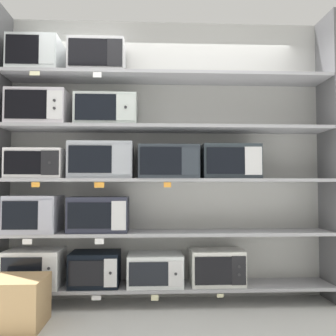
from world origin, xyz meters
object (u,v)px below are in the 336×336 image
object	(u,v)px
microwave_5	(99,214)
microwave_7	(102,161)
microwave_4	(34,214)
microwave_12	(37,57)
microwave_11	(107,111)
microwave_8	(168,162)
microwave_9	(230,162)
microwave_2	(155,269)
microwave_3	(217,267)
microwave_13	(97,58)
shipping_carton	(15,302)
microwave_1	(95,269)
microwave_0	(35,268)
microwave_6	(37,164)
microwave_10	(40,109)

from	to	relation	value
microwave_5	microwave_7	bearing A→B (deg)	-0.18
microwave_4	microwave_12	xyz separation A→B (m)	(-0.00, -0.00, 1.44)
microwave_5	microwave_11	xyz separation A→B (m)	(0.06, -0.00, 0.95)
microwave_8	microwave_9	xyz separation A→B (m)	(0.59, 0.00, 0.01)
microwave_2	microwave_12	bearing A→B (deg)	-179.98
microwave_3	microwave_11	distance (m)	1.76
microwave_11	microwave_13	world-z (taller)	microwave_13
microwave_9	microwave_5	bearing A→B (deg)	179.99
microwave_5	shipping_carton	bearing A→B (deg)	-136.66
microwave_3	microwave_5	distance (m)	1.18
microwave_11	microwave_12	world-z (taller)	microwave_12
microwave_1	microwave_2	bearing A→B (deg)	-0.01
microwave_0	microwave_13	size ratio (longest dim) A/B	0.96
microwave_12	microwave_6	bearing A→B (deg)	0.49
microwave_3	microwave_6	size ratio (longest dim) A/B	0.97
microwave_3	microwave_7	world-z (taller)	microwave_7
microwave_1	microwave_6	bearing A→B (deg)	-179.98
microwave_1	microwave_9	xyz separation A→B (m)	(1.24, -0.00, 0.97)
microwave_4	shipping_carton	xyz separation A→B (m)	(0.03, -0.52, -0.63)
microwave_0	microwave_2	bearing A→B (deg)	0.01
microwave_11	microwave_12	distance (m)	0.82
microwave_1	shipping_carton	size ratio (longest dim) A/B	1.01
microwave_7	microwave_2	bearing A→B (deg)	-0.01
microwave_1	microwave_4	bearing A→B (deg)	-180.00
microwave_0	microwave_8	world-z (taller)	microwave_8
microwave_10	microwave_2	bearing A→B (deg)	0.02
microwave_2	microwave_8	size ratio (longest dim) A/B	0.91
microwave_0	microwave_10	bearing A→B (deg)	-0.28
microwave_12	microwave_10	bearing A→B (deg)	-0.08
microwave_0	microwave_4	xyz separation A→B (m)	(-0.02, 0.00, 0.48)
microwave_1	microwave_13	world-z (taller)	microwave_13
microwave_4	microwave_11	world-z (taller)	microwave_11
microwave_0	microwave_1	xyz separation A→B (m)	(0.54, 0.00, -0.01)
microwave_5	microwave_7	world-z (taller)	microwave_7
microwave_13	microwave_8	bearing A→B (deg)	-0.00
microwave_2	microwave_6	size ratio (longest dim) A/B	1.01
microwave_2	microwave_10	world-z (taller)	microwave_10
microwave_7	microwave_4	bearing A→B (deg)	-180.00
microwave_0	microwave_10	xyz separation A→B (m)	(0.02, -0.00, 1.44)
microwave_12	microwave_7	bearing A→B (deg)	0.03
microwave_13	microwave_11	bearing A→B (deg)	-0.08
microwave_9	microwave_11	world-z (taller)	microwave_11
microwave_9	microwave_3	bearing A→B (deg)	-179.93
shipping_carton	microwave_1	bearing A→B (deg)	44.86
microwave_13	microwave_1	bearing A→B (deg)	145.06
microwave_13	microwave_5	bearing A→B (deg)	0.66
microwave_5	microwave_9	world-z (taller)	microwave_9
shipping_carton	microwave_11	bearing A→B (deg)	40.26
microwave_3	microwave_1	bearing A→B (deg)	179.99
microwave_3	microwave_13	bearing A→B (deg)	180.00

